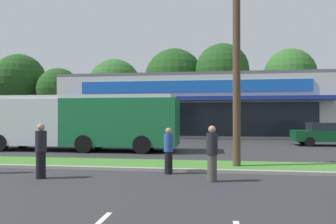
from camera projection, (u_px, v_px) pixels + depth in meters
grass_median at (90, 163)px, 13.59m from camera, size 56.00×2.20×0.12m
curb_lip at (78, 168)px, 12.38m from camera, size 56.00×0.24×0.12m
storefront_building at (195, 106)px, 34.33m from camera, size 26.14×12.09×6.08m
tree_far_left at (20, 79)px, 46.73m from camera, size 7.29×7.29×11.02m
tree_left at (59, 89)px, 44.35m from camera, size 5.88×5.88×8.65m
tree_mid_left at (115, 85)px, 45.45m from camera, size 7.43×7.43×10.08m
tree_mid at (174, 78)px, 45.70m from camera, size 8.37×8.37×11.60m
tree_mid_right at (222, 70)px, 41.81m from camera, size 6.98×6.98×11.47m
tree_right at (290, 74)px, 41.20m from camera, size 6.52×6.52×10.67m
utility_pole at (233, 15)px, 12.59m from camera, size 3.16×2.37×11.37m
city_bus at (77, 121)px, 19.07m from camera, size 12.06×2.68×3.25m
car_0 at (328, 134)px, 22.00m from camera, size 4.71×1.87×1.59m
car_3 at (114, 132)px, 26.10m from camera, size 4.52×1.91×1.38m
pedestrian_near_bench at (212, 153)px, 10.09m from camera, size 0.36×0.36×1.76m
pedestrian_by_pole at (169, 151)px, 11.42m from camera, size 0.33×0.33×1.64m
pedestrian_mid at (41, 151)px, 10.61m from camera, size 0.37×0.37×1.82m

